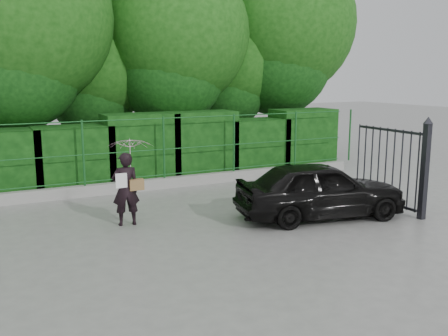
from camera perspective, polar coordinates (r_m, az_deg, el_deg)
name	(u,v)px	position (r m, az deg, el deg)	size (l,w,h in m)	color
ground	(220,232)	(10.64, -0.48, -7.32)	(80.00, 80.00, 0.00)	gray
kerb	(152,184)	(14.64, -8.27, -1.85)	(14.00, 0.25, 0.30)	#9E9E99
fence	(158,148)	(14.53, -7.55, 2.28)	(14.13, 0.06, 1.80)	#195621
hedge	(146,151)	(15.49, -8.87, 1.93)	(14.20, 1.20, 2.14)	black
trees	(150,35)	(17.79, -8.47, 14.80)	(17.10, 6.15, 8.08)	black
gate	(409,165)	(12.51, 20.34, 0.32)	(0.22, 2.33, 2.36)	#232329
woman	(129,168)	(11.11, -10.79, 0.01)	(0.96, 0.97, 1.92)	black
car	(320,189)	(11.76, 10.92, -2.42)	(1.58, 3.92, 1.33)	black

